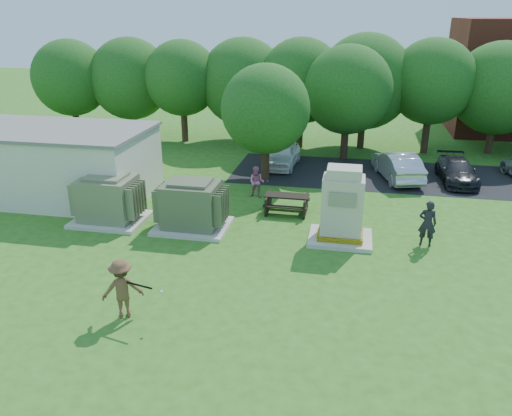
% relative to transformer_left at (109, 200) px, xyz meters
% --- Properties ---
extents(ground, '(120.00, 120.00, 0.00)m').
position_rel_transformer_left_xyz_m(ground, '(6.50, -4.50, -0.97)').
color(ground, '#2D6619').
rests_on(ground, ground).
extents(service_building, '(10.00, 5.00, 3.20)m').
position_rel_transformer_left_xyz_m(service_building, '(-4.50, 2.50, 0.63)').
color(service_building, beige).
rests_on(service_building, ground).
extents(service_building_roof, '(10.20, 5.20, 0.15)m').
position_rel_transformer_left_xyz_m(service_building_roof, '(-4.50, 2.50, 2.31)').
color(service_building_roof, slate).
rests_on(service_building_roof, service_building).
extents(parking_strip, '(20.00, 6.00, 0.01)m').
position_rel_transformer_left_xyz_m(parking_strip, '(13.50, 9.00, -0.96)').
color(parking_strip, '#232326').
rests_on(parking_strip, ground).
extents(transformer_left, '(3.00, 2.40, 2.07)m').
position_rel_transformer_left_xyz_m(transformer_left, '(0.00, 0.00, 0.00)').
color(transformer_left, beige).
rests_on(transformer_left, ground).
extents(transformer_right, '(3.00, 2.40, 2.07)m').
position_rel_transformer_left_xyz_m(transformer_right, '(3.70, 0.00, 0.00)').
color(transformer_right, beige).
rests_on(transformer_right, ground).
extents(generator_cabinet, '(2.46, 2.02, 3.00)m').
position_rel_transformer_left_xyz_m(generator_cabinet, '(9.80, -0.01, 0.34)').
color(generator_cabinet, beige).
rests_on(generator_cabinet, ground).
extents(picnic_table, '(1.95, 1.46, 0.83)m').
position_rel_transformer_left_xyz_m(picnic_table, '(7.31, 2.49, -0.45)').
color(picnic_table, black).
rests_on(picnic_table, ground).
extents(batter, '(1.37, 1.13, 1.84)m').
position_rel_transformer_left_xyz_m(batter, '(3.74, -6.60, -0.05)').
color(batter, brown).
rests_on(batter, ground).
extents(person_by_generator, '(0.71, 0.50, 1.83)m').
position_rel_transformer_left_xyz_m(person_by_generator, '(13.03, 0.17, -0.06)').
color(person_by_generator, black).
rests_on(person_by_generator, ground).
extents(person_at_picnic, '(0.79, 0.63, 1.54)m').
position_rel_transformer_left_xyz_m(person_at_picnic, '(5.60, 4.16, -0.20)').
color(person_at_picnic, '#BF658B').
rests_on(person_at_picnic, ground).
extents(car_white, '(1.80, 4.07, 1.36)m').
position_rel_transformer_left_xyz_m(car_white, '(6.08, 9.58, -0.29)').
color(car_white, white).
rests_on(car_white, ground).
extents(car_silver_a, '(2.69, 4.79, 1.49)m').
position_rel_transformer_left_xyz_m(car_silver_a, '(12.46, 8.47, -0.22)').
color(car_silver_a, silver).
rests_on(car_silver_a, ground).
extents(car_dark, '(1.90, 4.25, 1.21)m').
position_rel_transformer_left_xyz_m(car_dark, '(15.50, 8.57, -0.36)').
color(car_dark, black).
rests_on(car_dark, ground).
extents(batting_equipment, '(1.28, 0.34, 0.25)m').
position_rel_transformer_left_xyz_m(batting_equipment, '(4.39, -6.74, 0.21)').
color(batting_equipment, black).
rests_on(batting_equipment, ground).
extents(tree_row, '(41.30, 13.30, 7.30)m').
position_rel_transformer_left_xyz_m(tree_row, '(8.25, 14.00, 3.18)').
color(tree_row, '#47301E').
rests_on(tree_row, ground).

